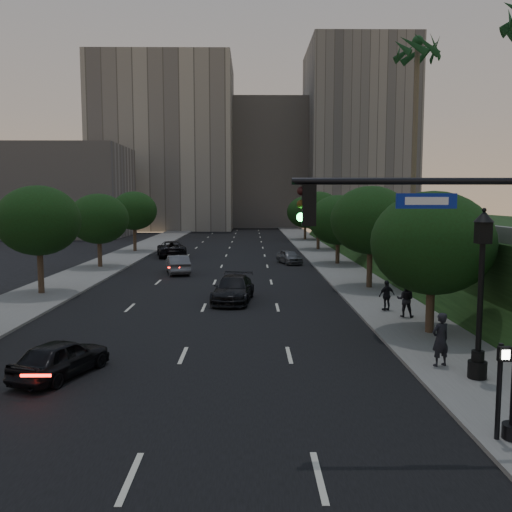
{
  "coord_description": "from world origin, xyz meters",
  "views": [
    {
      "loc": [
        2.56,
        -14.91,
        5.9
      ],
      "look_at": [
        2.77,
        6.79,
        3.6
      ],
      "focal_mm": 38.0,
      "sensor_mm": 36.0,
      "label": 1
    }
  ],
  "objects_px": {
    "pedestrian_c": "(387,295)",
    "pedestrian_b": "(405,299)",
    "street_lamp": "(480,302)",
    "pedestrian_a": "(440,339)",
    "sedan_near_left": "(61,358)",
    "sedan_far_right": "(289,257)",
    "sedan_far_left": "(171,249)",
    "sedan_mid_left": "(178,264)",
    "traffic_signal_mast": "(475,294)",
    "sedan_near_right": "(233,289)"
  },
  "relations": [
    {
      "from": "pedestrian_c",
      "to": "pedestrian_b",
      "type": "bearing_deg",
      "value": 88.22
    },
    {
      "from": "street_lamp",
      "to": "pedestrian_a",
      "type": "relative_size",
      "value": 3.01
    },
    {
      "from": "sedan_near_left",
      "to": "sedan_far_right",
      "type": "distance_m",
      "value": 32.84
    },
    {
      "from": "street_lamp",
      "to": "sedan_far_left",
      "type": "height_order",
      "value": "street_lamp"
    },
    {
      "from": "pedestrian_a",
      "to": "pedestrian_b",
      "type": "height_order",
      "value": "pedestrian_a"
    },
    {
      "from": "sedan_mid_left",
      "to": "sedan_far_left",
      "type": "xyz_separation_m",
      "value": [
        -2.33,
        12.57,
        0.07
      ]
    },
    {
      "from": "sedan_far_right",
      "to": "pedestrian_c",
      "type": "height_order",
      "value": "pedestrian_c"
    },
    {
      "from": "sedan_far_left",
      "to": "sedan_far_right",
      "type": "bearing_deg",
      "value": 140.0
    },
    {
      "from": "traffic_signal_mast",
      "to": "pedestrian_c",
      "type": "distance_m",
      "value": 15.38
    },
    {
      "from": "sedan_mid_left",
      "to": "sedan_near_right",
      "type": "height_order",
      "value": "sedan_mid_left"
    },
    {
      "from": "sedan_near_right",
      "to": "pedestrian_a",
      "type": "relative_size",
      "value": 2.72
    },
    {
      "from": "sedan_near_left",
      "to": "sedan_far_right",
      "type": "height_order",
      "value": "sedan_near_left"
    },
    {
      "from": "traffic_signal_mast",
      "to": "pedestrian_c",
      "type": "height_order",
      "value": "traffic_signal_mast"
    },
    {
      "from": "sedan_near_left",
      "to": "sedan_near_right",
      "type": "distance_m",
      "value": 14.17
    },
    {
      "from": "sedan_far_left",
      "to": "pedestrian_a",
      "type": "relative_size",
      "value": 3.13
    },
    {
      "from": "traffic_signal_mast",
      "to": "pedestrian_c",
      "type": "relative_size",
      "value": 4.46
    },
    {
      "from": "sedan_far_left",
      "to": "sedan_mid_left",
      "type": "bearing_deg",
      "value": 88.55
    },
    {
      "from": "traffic_signal_mast",
      "to": "sedan_mid_left",
      "type": "height_order",
      "value": "traffic_signal_mast"
    },
    {
      "from": "street_lamp",
      "to": "sedan_near_left",
      "type": "height_order",
      "value": "street_lamp"
    },
    {
      "from": "pedestrian_b",
      "to": "pedestrian_c",
      "type": "bearing_deg",
      "value": -51.97
    },
    {
      "from": "street_lamp",
      "to": "sedan_far_right",
      "type": "distance_m",
      "value": 32.3
    },
    {
      "from": "sedan_near_right",
      "to": "pedestrian_a",
      "type": "bearing_deg",
      "value": -52.95
    },
    {
      "from": "pedestrian_a",
      "to": "pedestrian_c",
      "type": "height_order",
      "value": "pedestrian_a"
    },
    {
      "from": "sedan_far_right",
      "to": "sedan_near_left",
      "type": "bearing_deg",
      "value": -123.38
    },
    {
      "from": "sedan_near_left",
      "to": "sedan_far_right",
      "type": "xyz_separation_m",
      "value": [
        9.81,
        31.34,
        -0.0
      ]
    },
    {
      "from": "sedan_near_right",
      "to": "pedestrian_b",
      "type": "bearing_deg",
      "value": -22.85
    },
    {
      "from": "traffic_signal_mast",
      "to": "pedestrian_b",
      "type": "xyz_separation_m",
      "value": [
        2.31,
        13.51,
        -2.66
      ]
    },
    {
      "from": "street_lamp",
      "to": "sedan_far_left",
      "type": "xyz_separation_m",
      "value": [
        -15.41,
        38.2,
        -1.82
      ]
    },
    {
      "from": "sedan_far_right",
      "to": "pedestrian_b",
      "type": "height_order",
      "value": "pedestrian_b"
    },
    {
      "from": "sedan_far_right",
      "to": "pedestrian_a",
      "type": "distance_m",
      "value": 30.89
    },
    {
      "from": "street_lamp",
      "to": "sedan_far_left",
      "type": "bearing_deg",
      "value": 111.96
    },
    {
      "from": "sedan_near_right",
      "to": "sedan_far_right",
      "type": "relative_size",
      "value": 1.34
    },
    {
      "from": "sedan_far_left",
      "to": "traffic_signal_mast",
      "type": "bearing_deg",
      "value": 95.46
    },
    {
      "from": "pedestrian_c",
      "to": "sedan_far_left",
      "type": "bearing_deg",
      "value": -82.25
    },
    {
      "from": "traffic_signal_mast",
      "to": "sedan_far_left",
      "type": "height_order",
      "value": "traffic_signal_mast"
    },
    {
      "from": "sedan_mid_left",
      "to": "street_lamp",
      "type": "bearing_deg",
      "value": 103.09
    },
    {
      "from": "street_lamp",
      "to": "sedan_near_left",
      "type": "relative_size",
      "value": 1.48
    },
    {
      "from": "sedan_far_left",
      "to": "sedan_far_right",
      "type": "xyz_separation_m",
      "value": [
        11.62,
        -6.19,
        -0.17
      ]
    },
    {
      "from": "pedestrian_a",
      "to": "pedestrian_c",
      "type": "distance_m",
      "value": 9.35
    },
    {
      "from": "sedan_mid_left",
      "to": "pedestrian_c",
      "type": "relative_size",
      "value": 2.86
    },
    {
      "from": "sedan_near_left",
      "to": "pedestrian_a",
      "type": "height_order",
      "value": "pedestrian_a"
    },
    {
      "from": "street_lamp",
      "to": "pedestrian_b",
      "type": "xyz_separation_m",
      "value": [
        0.26,
        9.09,
        -1.62
      ]
    },
    {
      "from": "sedan_near_right",
      "to": "pedestrian_c",
      "type": "relative_size",
      "value": 3.24
    },
    {
      "from": "sedan_far_left",
      "to": "pedestrian_b",
      "type": "xyz_separation_m",
      "value": [
        15.67,
        -29.12,
        0.2
      ]
    },
    {
      "from": "sedan_mid_left",
      "to": "sedan_near_right",
      "type": "relative_size",
      "value": 0.88
    },
    {
      "from": "sedan_near_left",
      "to": "pedestrian_b",
      "type": "xyz_separation_m",
      "value": [
        13.86,
        8.42,
        0.36
      ]
    },
    {
      "from": "traffic_signal_mast",
      "to": "pedestrian_a",
      "type": "xyz_separation_m",
      "value": [
        1.28,
        5.7,
        -2.59
      ]
    },
    {
      "from": "sedan_near_left",
      "to": "sedan_near_right",
      "type": "xyz_separation_m",
      "value": [
        5.29,
        13.15,
        0.09
      ]
    },
    {
      "from": "street_lamp",
      "to": "pedestrian_c",
      "type": "distance_m",
      "value": 10.75
    },
    {
      "from": "sedan_mid_left",
      "to": "pedestrian_b",
      "type": "height_order",
      "value": "pedestrian_b"
    }
  ]
}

